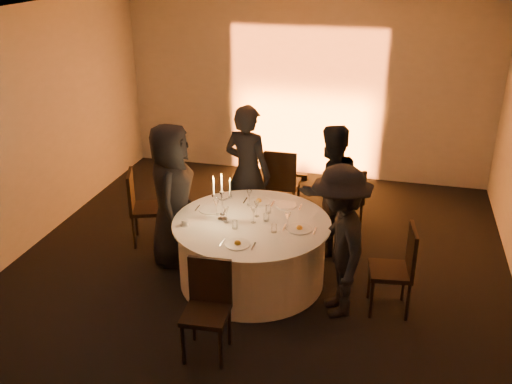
% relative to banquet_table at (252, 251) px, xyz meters
% --- Properties ---
extents(floor, '(7.00, 7.00, 0.00)m').
position_rel_banquet_table_xyz_m(floor, '(0.00, 0.00, -0.38)').
color(floor, black).
rests_on(floor, ground).
extents(ceiling, '(7.00, 7.00, 0.00)m').
position_rel_banquet_table_xyz_m(ceiling, '(0.00, 0.00, 2.62)').
color(ceiling, silver).
rests_on(ceiling, wall_back).
extents(wall_back, '(7.00, 0.00, 7.00)m').
position_rel_banquet_table_xyz_m(wall_back, '(0.00, 3.50, 1.12)').
color(wall_back, beige).
rests_on(wall_back, floor).
extents(wall_left, '(0.00, 7.00, 7.00)m').
position_rel_banquet_table_xyz_m(wall_left, '(-3.00, 0.00, 1.12)').
color(wall_left, beige).
rests_on(wall_left, floor).
extents(uplighter_fixture, '(0.25, 0.12, 0.10)m').
position_rel_banquet_table_xyz_m(uplighter_fixture, '(0.00, 3.20, -0.33)').
color(uplighter_fixture, black).
rests_on(uplighter_fixture, floor).
extents(banquet_table, '(1.80, 1.80, 0.77)m').
position_rel_banquet_table_xyz_m(banquet_table, '(0.00, 0.00, 0.00)').
color(banquet_table, black).
rests_on(banquet_table, floor).
extents(chair_left, '(0.56, 0.56, 1.00)m').
position_rel_banquet_table_xyz_m(chair_left, '(-1.63, 0.56, 0.18)').
color(chair_left, black).
rests_on(chair_left, floor).
extents(chair_back_left, '(0.46, 0.46, 1.04)m').
position_rel_banquet_table_xyz_m(chair_back_left, '(-0.01, 1.70, 0.21)').
color(chair_back_left, black).
rests_on(chair_back_left, floor).
extents(chair_back_right, '(0.54, 0.54, 0.90)m').
position_rel_banquet_table_xyz_m(chair_back_right, '(0.94, 1.54, 0.12)').
color(chair_back_right, black).
rests_on(chair_back_right, floor).
extents(chair_right, '(0.48, 0.48, 0.99)m').
position_rel_banquet_table_xyz_m(chair_right, '(1.65, -0.19, 0.17)').
color(chair_right, black).
rests_on(chair_right, floor).
extents(chair_front, '(0.45, 0.45, 0.96)m').
position_rel_banquet_table_xyz_m(chair_front, '(-0.09, -1.30, 0.16)').
color(chair_front, black).
rests_on(chair_front, floor).
extents(guest_left, '(0.73, 0.97, 1.78)m').
position_rel_banquet_table_xyz_m(guest_left, '(-1.04, 0.22, 0.50)').
color(guest_left, black).
rests_on(guest_left, floor).
extents(guest_back_left, '(0.76, 0.61, 1.82)m').
position_rel_banquet_table_xyz_m(guest_back_left, '(-0.34, 1.08, 0.53)').
color(guest_back_left, black).
rests_on(guest_back_left, floor).
extents(guest_back_right, '(1.04, 1.01, 1.69)m').
position_rel_banquet_table_xyz_m(guest_back_right, '(0.76, 0.92, 0.46)').
color(guest_back_right, black).
rests_on(guest_back_right, floor).
extents(guest_right, '(0.94, 1.23, 1.67)m').
position_rel_banquet_table_xyz_m(guest_right, '(1.03, -0.36, 0.45)').
color(guest_right, black).
rests_on(guest_right, floor).
extents(plate_left, '(0.36, 0.29, 0.01)m').
position_rel_banquet_table_xyz_m(plate_left, '(-0.54, 0.18, 0.39)').
color(plate_left, white).
rests_on(plate_left, banquet_table).
extents(plate_back_left, '(0.36, 0.29, 0.08)m').
position_rel_banquet_table_xyz_m(plate_back_left, '(-0.05, 0.52, 0.40)').
color(plate_back_left, white).
rests_on(plate_back_left, banquet_table).
extents(plate_back_right, '(0.36, 0.25, 0.01)m').
position_rel_banquet_table_xyz_m(plate_back_right, '(0.30, 0.50, 0.39)').
color(plate_back_right, white).
rests_on(plate_back_right, banquet_table).
extents(plate_right, '(0.36, 0.28, 0.08)m').
position_rel_banquet_table_xyz_m(plate_right, '(0.56, -0.06, 0.40)').
color(plate_right, white).
rests_on(plate_right, banquet_table).
extents(plate_front, '(0.36, 0.26, 0.08)m').
position_rel_banquet_table_xyz_m(plate_front, '(-0.01, -0.56, 0.40)').
color(plate_front, white).
rests_on(plate_front, banquet_table).
extents(coffee_cup, '(0.11, 0.11, 0.07)m').
position_rel_banquet_table_xyz_m(coffee_cup, '(-0.70, -0.27, 0.42)').
color(coffee_cup, white).
rests_on(coffee_cup, banquet_table).
extents(candelabra, '(0.24, 0.12, 0.57)m').
position_rel_banquet_table_xyz_m(candelabra, '(-0.33, -0.04, 0.59)').
color(candelabra, silver).
rests_on(candelabra, banquet_table).
extents(wine_glass_a, '(0.07, 0.07, 0.19)m').
position_rel_banquet_table_xyz_m(wine_glass_a, '(0.03, -0.02, 0.52)').
color(wine_glass_a, white).
rests_on(wine_glass_a, banquet_table).
extents(wine_glass_b, '(0.07, 0.07, 0.19)m').
position_rel_banquet_table_xyz_m(wine_glass_b, '(0.02, 0.14, 0.52)').
color(wine_glass_b, white).
rests_on(wine_glass_b, banquet_table).
extents(wine_glass_c, '(0.07, 0.07, 0.19)m').
position_rel_banquet_table_xyz_m(wine_glass_c, '(-0.14, 0.41, 0.52)').
color(wine_glass_c, white).
rests_on(wine_glass_c, banquet_table).
extents(wine_glass_d, '(0.07, 0.07, 0.19)m').
position_rel_banquet_table_xyz_m(wine_glass_d, '(-0.44, 0.07, 0.52)').
color(wine_glass_d, white).
rests_on(wine_glass_d, banquet_table).
extents(wine_glass_e, '(0.07, 0.07, 0.19)m').
position_rel_banquet_table_xyz_m(wine_glass_e, '(0.43, -0.07, 0.52)').
color(wine_glass_e, white).
rests_on(wine_glass_e, banquet_table).
extents(wine_glass_f, '(0.07, 0.07, 0.19)m').
position_rel_banquet_table_xyz_m(wine_glass_f, '(-0.27, -0.09, 0.52)').
color(wine_glass_f, white).
rests_on(wine_glass_f, banquet_table).
extents(tumbler_a, '(0.07, 0.07, 0.09)m').
position_rel_banquet_table_xyz_m(tumbler_a, '(0.16, 0.06, 0.43)').
color(tumbler_a, white).
rests_on(tumbler_a, banquet_table).
extents(tumbler_b, '(0.07, 0.07, 0.09)m').
position_rel_banquet_table_xyz_m(tumbler_b, '(0.30, -0.18, 0.43)').
color(tumbler_b, white).
rests_on(tumbler_b, banquet_table).
extents(tumbler_c, '(0.07, 0.07, 0.09)m').
position_rel_banquet_table_xyz_m(tumbler_c, '(0.13, 0.27, 0.43)').
color(tumbler_c, white).
rests_on(tumbler_c, banquet_table).
extents(tumbler_d, '(0.07, 0.07, 0.09)m').
position_rel_banquet_table_xyz_m(tumbler_d, '(-0.14, -0.20, 0.43)').
color(tumbler_d, white).
rests_on(tumbler_d, banquet_table).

